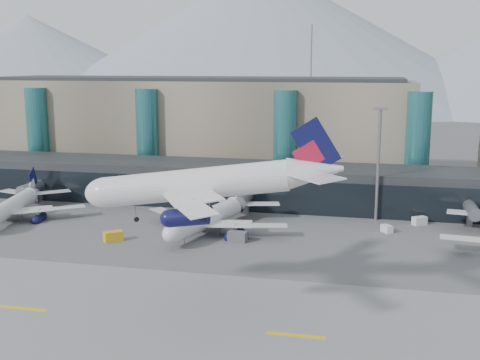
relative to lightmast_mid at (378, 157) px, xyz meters
name	(u,v)px	position (x,y,z in m)	size (l,w,h in m)	color
ground	(185,283)	(-30.00, -48.00, -14.42)	(900.00, 900.00, 0.00)	#515154
runway_strip	(152,321)	(-30.00, -63.00, -14.40)	(400.00, 40.00, 0.04)	slate
runway_markings	(152,321)	(-30.00, -63.00, -14.37)	(128.00, 1.00, 0.02)	gold
concourse	(255,185)	(-30.02, 9.73, -9.45)	(170.00, 27.00, 10.00)	black
terminal_main	(197,128)	(-55.00, 42.00, 1.03)	(130.00, 30.00, 31.00)	gray
teal_towers	(214,140)	(-44.99, 26.01, -0.41)	(116.40, 19.40, 46.00)	#27696D
mountain_ridge	(361,49)	(-14.03, 332.00, 31.33)	(910.00, 400.00, 110.00)	gray
lightmast_mid	(378,157)	(0.00, 0.00, 0.00)	(3.00, 1.20, 25.60)	slate
hero_jet	(221,174)	(-21.46, -57.53, 5.66)	(37.55, 38.12, 12.31)	silver
jet_parked_left	(16,200)	(-81.37, -15.65, -10.27)	(33.40, 34.07, 10.97)	silver
jet_parked_mid	(215,210)	(-33.72, -15.61, -10.09)	(34.40, 35.65, 11.45)	silver
veh_b	(181,214)	(-44.07, -7.75, -13.68)	(2.58, 1.59, 1.49)	gold
veh_c	(237,237)	(-26.97, -23.41, -13.38)	(3.75, 1.98, 2.08)	#504F55
veh_d	(420,221)	(9.46, -2.00, -13.52)	(3.13, 1.68, 1.79)	silver
veh_g	(387,229)	(2.30, -9.85, -13.66)	(2.60, 1.52, 1.52)	silver
veh_h	(113,236)	(-51.33, -28.65, -13.40)	(3.68, 1.94, 2.03)	gold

